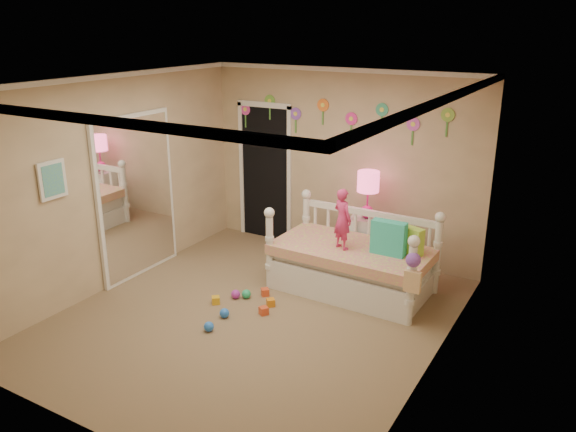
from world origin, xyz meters
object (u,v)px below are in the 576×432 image
Objects in this scene: nightstand at (365,243)px; table_lamp at (368,187)px; child at (342,219)px; daybed at (352,251)px.

table_lamp is at bearing 80.97° from nightstand.
table_lamp reaches higher than child.
nightstand is at bearing 101.05° from daybed.
child is 1.05× the size of nightstand.
child is 0.86m from table_lamp.
child reaches higher than daybed.
daybed is 3.05× the size of table_lamp.
daybed is at bearing -89.18° from nightstand.
nightstand is at bearing -63.46° from child.
child is at bearing -87.64° from table_lamp.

